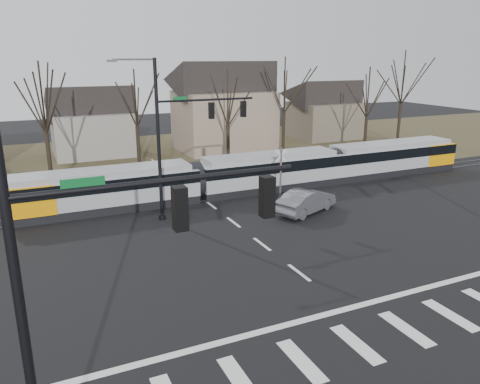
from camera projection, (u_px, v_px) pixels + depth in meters
name	position (u px, v px, depth m)	size (l,w,h in m)	color
ground	(322.00, 290.00, 21.34)	(140.00, 140.00, 0.00)	black
grass_verge	(149.00, 157.00, 49.25)	(140.00, 28.00, 0.01)	#38331E
crosswalk	(382.00, 336.00, 17.85)	(27.00, 2.60, 0.01)	silver
stop_line	(347.00, 309.00, 19.77)	(28.00, 0.35, 0.01)	silver
lane_dashes	(201.00, 198.00, 35.29)	(0.18, 30.00, 0.01)	silver
rail_pair	(202.00, 198.00, 35.11)	(90.00, 1.52, 0.06)	#59595E
tram	(268.00, 170.00, 37.14)	(38.05, 2.83, 2.88)	gray
sedan	(306.00, 201.00, 31.78)	(5.23, 3.52, 1.63)	#4D4F54
signal_pole_near_left	(96.00, 272.00, 10.34)	(9.28, 0.44, 10.20)	black
signal_pole_far	(183.00, 131.00, 29.68)	(9.28, 0.44, 10.20)	black
rail_crossing_signal	(281.00, 176.00, 33.97)	(1.08, 0.36, 4.00)	#59595B
tree_row	(183.00, 115.00, 43.42)	(59.20, 7.20, 10.00)	black
house_b	(91.00, 118.00, 49.62)	(8.64, 7.56, 7.65)	gray
house_c	(223.00, 103.00, 52.27)	(10.80, 8.64, 10.10)	#826F5E
house_d	(325.00, 107.00, 60.38)	(8.64, 7.56, 7.65)	brown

